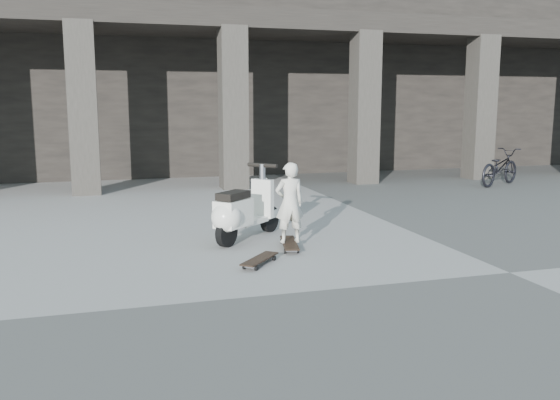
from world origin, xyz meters
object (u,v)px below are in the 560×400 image
object	(u,v)px
longboard	(289,243)
bicycle	(500,167)
skateboard_spare	(260,260)
child	(290,203)
scooter	(239,213)

from	to	relation	value
longboard	bicycle	size ratio (longest dim) A/B	0.51
skateboard_spare	child	bearing A→B (deg)	0.31
child	skateboard_spare	bearing A→B (deg)	49.09
longboard	skateboard_spare	xyz separation A→B (m)	(-0.66, -0.77, -0.00)
bicycle	scooter	bearing A→B (deg)	91.59
bicycle	child	bearing A→B (deg)	96.80
bicycle	skateboard_spare	bearing A→B (deg)	98.35
scooter	bicycle	bearing A→B (deg)	-14.25
longboard	child	world-z (taller)	child
skateboard_spare	scooter	xyz separation A→B (m)	(0.01, 1.33, 0.39)
longboard	bicycle	world-z (taller)	bicycle
longboard	bicycle	bearing A→B (deg)	-43.96
skateboard_spare	bicycle	xyz separation A→B (m)	(7.99, 5.76, 0.41)
scooter	bicycle	distance (m)	9.12
child	bicycle	size ratio (longest dim) A/B	0.65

